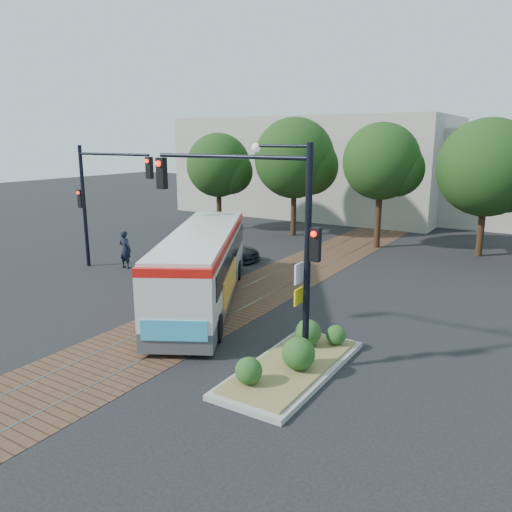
% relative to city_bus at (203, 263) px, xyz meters
% --- Properties ---
extents(ground, '(120.00, 120.00, 0.00)m').
position_rel_city_bus_xyz_m(ground, '(0.97, -2.49, -1.59)').
color(ground, black).
rests_on(ground, ground).
extents(trackbed, '(3.60, 40.00, 0.02)m').
position_rel_city_bus_xyz_m(trackbed, '(0.97, 1.51, -1.59)').
color(trackbed, brown).
rests_on(trackbed, ground).
extents(tree_row, '(26.40, 5.60, 7.67)m').
position_rel_city_bus_xyz_m(tree_row, '(2.18, 13.92, 3.26)').
color(tree_row, '#382314').
rests_on(tree_row, ground).
extents(warehouses, '(40.00, 13.00, 8.00)m').
position_rel_city_bus_xyz_m(warehouses, '(0.44, 26.25, 2.22)').
color(warehouses, '#ADA899').
rests_on(warehouses, ground).
extents(city_bus, '(7.11, 10.44, 2.86)m').
position_rel_city_bus_xyz_m(city_bus, '(0.00, 0.00, 0.00)').
color(city_bus, '#414143').
rests_on(city_bus, ground).
extents(traffic_island, '(2.20, 5.20, 1.13)m').
position_rel_city_bus_xyz_m(traffic_island, '(5.79, -3.39, -1.26)').
color(traffic_island, gray).
rests_on(traffic_island, ground).
extents(signal_pole_main, '(5.49, 0.46, 6.00)m').
position_rel_city_bus_xyz_m(signal_pole_main, '(4.83, -3.30, 2.56)').
color(signal_pole_main, black).
rests_on(signal_pole_main, ground).
extents(signal_pole_left, '(4.99, 0.34, 6.00)m').
position_rel_city_bus_xyz_m(signal_pole_left, '(-7.40, 1.50, 2.27)').
color(signal_pole_left, black).
rests_on(signal_pole_left, ground).
extents(officer, '(0.70, 0.48, 1.89)m').
position_rel_city_bus_xyz_m(officer, '(-6.58, 2.19, -0.65)').
color(officer, black).
rests_on(officer, ground).
extents(parked_car, '(4.12, 1.75, 1.19)m').
position_rel_city_bus_xyz_m(parked_car, '(-3.51, 6.32, -1.00)').
color(parked_car, black).
rests_on(parked_car, ground).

